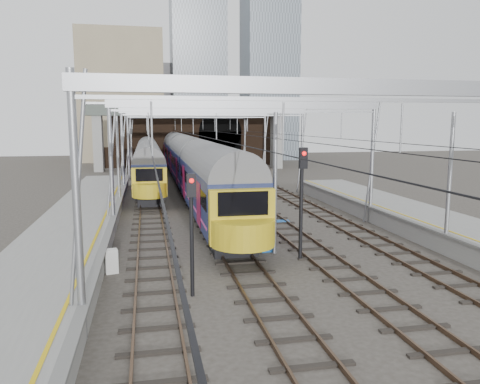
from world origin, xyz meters
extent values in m
plane|color=#38332D|center=(0.00, 0.00, 0.00)|extent=(160.00, 160.00, 0.00)
cube|color=gray|center=(-10.20, 2.50, 0.55)|extent=(4.20, 55.00, 1.10)
cube|color=slate|center=(-8.15, 2.50, 1.05)|extent=(0.35, 55.00, 0.12)
cube|color=gold|center=(-8.65, 2.50, 1.11)|extent=(0.12, 55.00, 0.01)
cube|color=slate|center=(8.15, -1.50, 1.05)|extent=(0.35, 47.00, 0.12)
cube|color=gold|center=(8.65, -1.50, 1.11)|extent=(0.12, 47.00, 0.01)
cube|color=#4C3828|center=(-6.72, 15.00, 0.09)|extent=(0.08, 80.00, 0.16)
cube|color=#4C3828|center=(-5.28, 15.00, 0.09)|extent=(0.08, 80.00, 0.16)
cube|color=black|center=(-6.00, 15.00, 0.01)|extent=(2.40, 80.00, 0.14)
cube|color=#4C3828|center=(-2.72, 15.00, 0.09)|extent=(0.08, 80.00, 0.16)
cube|color=#4C3828|center=(-1.28, 15.00, 0.09)|extent=(0.08, 80.00, 0.16)
cube|color=black|center=(-2.00, 15.00, 0.01)|extent=(2.40, 80.00, 0.14)
cube|color=#4C3828|center=(1.28, 15.00, 0.09)|extent=(0.08, 80.00, 0.16)
cube|color=#4C3828|center=(2.72, 15.00, 0.09)|extent=(0.08, 80.00, 0.16)
cube|color=black|center=(2.00, 15.00, 0.01)|extent=(2.40, 80.00, 0.14)
cube|color=#4C3828|center=(5.28, 15.00, 0.09)|extent=(0.08, 80.00, 0.16)
cube|color=#4C3828|center=(6.72, 15.00, 0.09)|extent=(0.08, 80.00, 0.16)
cube|color=black|center=(6.00, 15.00, 0.01)|extent=(2.40, 80.00, 0.14)
cylinder|color=gray|center=(-8.20, -6.00, 4.00)|extent=(0.24, 0.24, 8.00)
cube|color=gray|center=(0.00, -6.00, 7.60)|extent=(16.80, 0.28, 0.50)
cylinder|color=gray|center=(-8.20, 8.00, 4.00)|extent=(0.24, 0.24, 8.00)
cylinder|color=gray|center=(8.20, 8.00, 4.00)|extent=(0.24, 0.24, 8.00)
cube|color=gray|center=(0.00, 8.00, 7.60)|extent=(16.80, 0.28, 0.50)
cylinder|color=gray|center=(-8.20, 22.00, 4.00)|extent=(0.24, 0.24, 8.00)
cylinder|color=gray|center=(8.20, 22.00, 4.00)|extent=(0.24, 0.24, 8.00)
cube|color=gray|center=(0.00, 22.00, 7.60)|extent=(16.80, 0.28, 0.50)
cylinder|color=gray|center=(-8.20, 36.00, 4.00)|extent=(0.24, 0.24, 8.00)
cylinder|color=gray|center=(8.20, 36.00, 4.00)|extent=(0.24, 0.24, 8.00)
cube|color=gray|center=(0.00, 36.00, 7.60)|extent=(16.80, 0.28, 0.50)
cylinder|color=gray|center=(-8.20, 48.00, 4.00)|extent=(0.24, 0.24, 8.00)
cylinder|color=gray|center=(8.20, 48.00, 4.00)|extent=(0.24, 0.24, 8.00)
cube|color=gray|center=(0.00, 48.00, 7.60)|extent=(16.80, 0.28, 0.50)
cube|color=black|center=(-6.00, 15.00, 5.50)|extent=(0.03, 80.00, 0.03)
cube|color=black|center=(-2.00, 15.00, 5.50)|extent=(0.03, 80.00, 0.03)
cube|color=black|center=(2.00, 15.00, 5.50)|extent=(0.03, 80.00, 0.03)
cube|color=black|center=(6.00, 15.00, 5.50)|extent=(0.03, 80.00, 0.03)
cube|color=black|center=(2.00, 52.00, 4.50)|extent=(26.00, 2.00, 9.00)
cube|color=black|center=(5.00, 50.98, 2.60)|extent=(6.50, 0.10, 5.20)
cylinder|color=black|center=(5.00, 50.98, 5.20)|extent=(6.50, 0.10, 6.50)
cube|color=black|center=(-10.00, 51.00, 1.50)|extent=(6.00, 1.50, 3.00)
cube|color=gray|center=(-12.50, 46.00, 4.10)|extent=(1.20, 2.50, 8.20)
cube|color=gray|center=(12.50, 46.00, 4.10)|extent=(1.20, 2.50, 8.20)
cube|color=#4B544C|center=(0.00, 46.00, 8.20)|extent=(28.00, 3.00, 1.40)
cube|color=gray|center=(0.00, 46.00, 9.10)|extent=(28.00, 3.00, 0.30)
cube|color=tan|center=(-10.00, 66.00, 11.00)|extent=(14.00, 12.00, 22.00)
cube|color=#4C5660|center=(4.00, 72.00, 16.00)|extent=(10.00, 10.00, 32.00)
cube|color=gray|center=(-2.00, 80.00, 9.00)|extent=(18.00, 14.00, 18.00)
cube|color=black|center=(-2.00, 35.99, 0.35)|extent=(2.40, 71.15, 0.70)
cube|color=#131A45|center=(-2.00, 35.99, 2.37)|extent=(3.06, 71.15, 2.73)
cylinder|color=slate|center=(-2.00, 35.99, 3.73)|extent=(3.00, 70.65, 3.00)
cube|color=black|center=(-2.00, 35.99, 2.80)|extent=(3.08, 69.95, 0.82)
cube|color=#DE459A|center=(-2.00, 35.99, 1.60)|extent=(3.08, 70.15, 0.13)
cube|color=gold|center=(-2.00, 0.26, 2.27)|extent=(3.00, 0.60, 2.53)
cube|color=black|center=(-2.00, 0.09, 2.91)|extent=(2.30, 0.08, 1.09)
cube|color=black|center=(-6.00, 30.96, 0.35)|extent=(2.09, 30.86, 0.70)
cube|color=#131A45|center=(-6.00, 30.96, 2.19)|extent=(2.67, 30.86, 2.38)
cylinder|color=slate|center=(-6.00, 30.96, 3.38)|extent=(2.61, 30.36, 2.61)
cube|color=black|center=(-6.00, 30.96, 2.57)|extent=(2.69, 29.66, 0.71)
cube|color=#DE459A|center=(-6.00, 30.96, 1.52)|extent=(2.69, 29.86, 0.11)
cube|color=gold|center=(-6.00, 15.38, 2.09)|extent=(2.61, 0.60, 2.18)
cube|color=black|center=(-6.00, 15.21, 2.67)|extent=(2.00, 0.08, 0.95)
cylinder|color=black|center=(-4.61, -3.09, 2.26)|extent=(0.15, 0.15, 4.52)
cube|color=black|center=(-4.61, -3.27, 4.24)|extent=(0.34, 0.20, 0.85)
sphere|color=red|center=(-4.61, -3.39, 4.43)|extent=(0.17, 0.17, 0.17)
cylinder|color=black|center=(0.90, 0.62, 2.60)|extent=(0.17, 0.17, 5.21)
cube|color=black|center=(0.90, 0.44, 4.88)|extent=(0.40, 0.22, 0.98)
sphere|color=red|center=(0.90, 0.32, 5.10)|extent=(0.20, 0.20, 0.20)
cube|color=silver|center=(-7.80, 0.34, 0.53)|extent=(0.61, 0.55, 1.06)
cube|color=#1657AB|center=(-0.29, 2.40, 0.04)|extent=(0.80, 0.62, 0.09)
cube|color=#1657AB|center=(1.82, 11.75, 0.05)|extent=(1.04, 0.84, 0.11)
cube|color=#1657AB|center=(2.49, 9.05, 0.06)|extent=(1.02, 0.79, 0.11)
camera|label=1|loc=(-6.18, -20.03, 6.46)|focal=35.00mm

